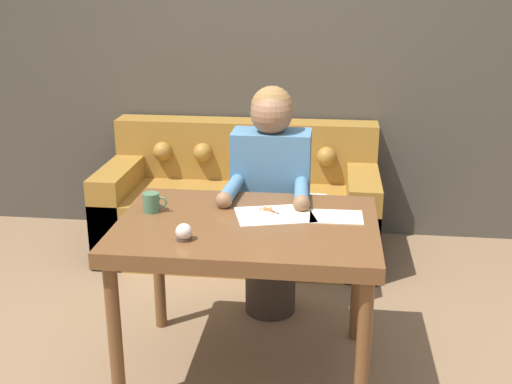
# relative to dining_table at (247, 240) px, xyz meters

# --- Properties ---
(ground_plane) EXTENTS (16.00, 16.00, 0.00)m
(ground_plane) POSITION_rel_dining_table_xyz_m (-0.06, -0.01, -0.68)
(ground_plane) COLOR #846647
(wall_back) EXTENTS (8.00, 0.06, 2.60)m
(wall_back) POSITION_rel_dining_table_xyz_m (-0.06, 1.84, 0.62)
(wall_back) COLOR #474238
(wall_back) RESTS_ON ground_plane
(dining_table) EXTENTS (1.15, 0.82, 0.76)m
(dining_table) POSITION_rel_dining_table_xyz_m (0.00, 0.00, 0.00)
(dining_table) COLOR brown
(dining_table) RESTS_ON ground_plane
(couch) EXTENTS (1.81, 0.84, 0.84)m
(couch) POSITION_rel_dining_table_xyz_m (-0.23, 1.41, -0.37)
(couch) COLOR olive
(couch) RESTS_ON ground_plane
(person) EXTENTS (0.44, 0.60, 1.27)m
(person) POSITION_rel_dining_table_xyz_m (0.05, 0.58, -0.02)
(person) COLOR #33281E
(person) RESTS_ON ground_plane
(pattern_paper_main) EXTENTS (0.40, 0.33, 0.00)m
(pattern_paper_main) POSITION_rel_dining_table_xyz_m (0.11, 0.10, 0.09)
(pattern_paper_main) COLOR beige
(pattern_paper_main) RESTS_ON dining_table
(pattern_paper_offcut) EXTENTS (0.24, 0.18, 0.00)m
(pattern_paper_offcut) POSITION_rel_dining_table_xyz_m (0.39, 0.11, 0.09)
(pattern_paper_offcut) COLOR beige
(pattern_paper_offcut) RESTS_ON dining_table
(scissors) EXTENTS (0.18, 0.17, 0.01)m
(scissors) POSITION_rel_dining_table_xyz_m (0.10, 0.14, 0.09)
(scissors) COLOR silver
(scissors) RESTS_ON dining_table
(mug) EXTENTS (0.11, 0.08, 0.09)m
(mug) POSITION_rel_dining_table_xyz_m (-0.45, 0.08, 0.13)
(mug) COLOR #47704C
(mug) RESTS_ON dining_table
(pin_cushion) EXTENTS (0.07, 0.07, 0.07)m
(pin_cushion) POSITION_rel_dining_table_xyz_m (-0.23, -0.23, 0.12)
(pin_cushion) COLOR #4C3828
(pin_cushion) RESTS_ON dining_table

